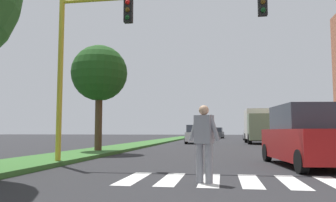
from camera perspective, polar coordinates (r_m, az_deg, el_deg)
ground_plane at (r=31.75m, az=10.24°, el=-7.01°), size 140.00×140.00×0.00m
crosswalk at (r=8.03m, az=13.65°, el=-12.97°), size 5.85×2.20×0.01m
median_strip at (r=30.41m, az=-2.96°, el=-7.04°), size 2.50×64.00×0.15m
tree_mid at (r=17.78m, az=-11.50°, el=4.52°), size 2.86×2.86×5.38m
sidewalk_right at (r=30.84m, az=24.58°, el=-6.56°), size 3.00×64.00×0.15m
traffic_light_gantry at (r=11.46m, az=-7.13°, el=11.16°), size 7.95×0.30×6.00m
pedestrian_performer at (r=7.45m, az=6.10°, el=-6.52°), size 0.72×0.37×1.69m
suv_crossing at (r=11.74m, az=22.49°, el=-5.64°), size 2.43×4.78×1.97m
sedan_midblock at (r=30.73m, az=4.67°, el=-5.71°), size 2.19×4.22×1.65m
sedan_distant at (r=40.44m, az=14.01°, el=-5.35°), size 1.92×4.26×1.77m
sedan_far_horizon at (r=52.58m, az=8.30°, el=-5.40°), size 2.13×4.45×1.64m
truck_box_delivery at (r=31.71m, az=15.14°, el=-3.97°), size 2.40×6.20×3.10m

